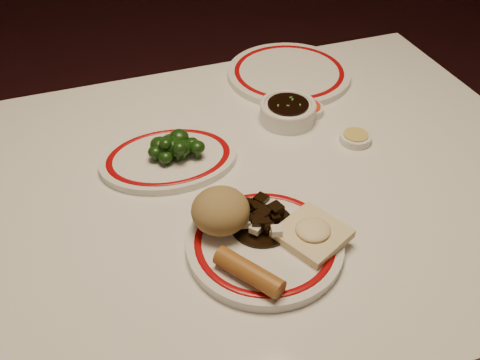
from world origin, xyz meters
The scene contains 12 objects.
dining_table centered at (0.00, 0.00, 0.66)m, with size 1.20×0.90×0.75m.
main_plate centered at (-0.04, -0.17, 0.76)m, with size 0.30×0.30×0.02m.
rice_mound centered at (-0.10, -0.11, 0.80)m, with size 0.10×0.10×0.07m, color olive.
spring_roll centered at (-0.09, -0.23, 0.78)m, with size 0.03×0.03×0.11m, color #9A5E26.
fried_wonton centered at (0.03, -0.19, 0.78)m, with size 0.13×0.13×0.03m.
stirfry_heap centered at (-0.03, -0.13, 0.78)m, with size 0.11×0.11×0.03m.
broccoli_plate centered at (-0.13, 0.10, 0.76)m, with size 0.28×0.25×0.02m.
broccoli_pile centered at (-0.13, 0.11, 0.79)m, with size 0.11×0.08×0.05m.
soy_bowl centered at (0.14, 0.16, 0.77)m, with size 0.12×0.12×0.04m.
sweet_sour_dish centered at (0.20, 0.17, 0.76)m, with size 0.06×0.06×0.02m.
mustard_dish centered at (0.24, 0.04, 0.76)m, with size 0.06×0.06×0.02m.
far_plate centered at (0.22, 0.33, 0.76)m, with size 0.39×0.39×0.02m.
Camera 1 is at (-0.28, -0.71, 1.40)m, focal length 40.00 mm.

